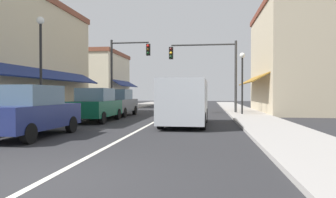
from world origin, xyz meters
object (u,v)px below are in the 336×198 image
at_px(parked_car_third_left, 118,103).
at_px(street_lamp_left_near, 41,53).
at_px(parked_car_nearest_left, 31,112).
at_px(traffic_signal_mast_arm, 211,64).
at_px(traffic_signal_left_corner, 124,64).
at_px(van_in_lane, 185,101).
at_px(parked_car_second_left, 96,105).
at_px(street_lamp_right_mid, 242,73).

relative_size(parked_car_third_left, street_lamp_left_near, 0.80).
distance_m(parked_car_nearest_left, traffic_signal_mast_arm, 14.77).
distance_m(parked_car_nearest_left, traffic_signal_left_corner, 14.04).
height_order(van_in_lane, traffic_signal_left_corner, traffic_signal_left_corner).
distance_m(parked_car_second_left, van_in_lane, 5.05).
bearing_deg(parked_car_nearest_left, street_lamp_left_near, 116.94).
bearing_deg(street_lamp_left_near, parked_car_nearest_left, -64.29).
xyz_separation_m(parked_car_third_left, traffic_signal_left_corner, (-0.60, 3.66, 2.91)).
bearing_deg(traffic_signal_left_corner, street_lamp_left_near, -97.73).
distance_m(traffic_signal_left_corner, street_lamp_right_mid, 9.19).
distance_m(van_in_lane, street_lamp_right_mid, 7.79).
bearing_deg(traffic_signal_left_corner, traffic_signal_mast_arm, -5.31).
bearing_deg(parked_car_nearest_left, parked_car_third_left, 90.99).
bearing_deg(street_lamp_right_mid, traffic_signal_mast_arm, 139.03).
bearing_deg(traffic_signal_left_corner, street_lamp_right_mid, -15.20).
bearing_deg(street_lamp_right_mid, parked_car_second_left, -146.47).
relative_size(parked_car_nearest_left, van_in_lane, 0.79).
bearing_deg(van_in_lane, parked_car_third_left, 132.47).
relative_size(van_in_lane, street_lamp_right_mid, 1.23).
bearing_deg(street_lamp_left_near, parked_car_third_left, 72.56).
bearing_deg(parked_car_nearest_left, van_in_lane, 43.62).
xyz_separation_m(parked_car_second_left, traffic_signal_left_corner, (-0.65, 7.82, 2.91)).
height_order(parked_car_nearest_left, street_lamp_right_mid, street_lamp_right_mid).
bearing_deg(parked_car_second_left, street_lamp_left_near, -135.83).
xyz_separation_m(parked_car_second_left, van_in_lane, (4.84, -1.39, 0.27)).
height_order(parked_car_second_left, van_in_lane, van_in_lane).
bearing_deg(parked_car_third_left, street_lamp_right_mid, 8.91).
bearing_deg(street_lamp_right_mid, van_in_lane, -116.10).
bearing_deg(street_lamp_right_mid, parked_car_third_left, -171.27).
height_order(parked_car_nearest_left, parked_car_second_left, same).
relative_size(parked_car_third_left, traffic_signal_mast_arm, 0.77).
distance_m(van_in_lane, traffic_signal_left_corner, 11.05).
distance_m(parked_car_nearest_left, street_lamp_right_mid, 14.17).
bearing_deg(street_lamp_left_near, traffic_signal_left_corner, 82.27).
xyz_separation_m(van_in_lane, traffic_signal_mast_arm, (1.30, 8.58, 2.52)).
bearing_deg(van_in_lane, parked_car_second_left, 164.99).
height_order(traffic_signal_mast_arm, street_lamp_right_mid, traffic_signal_mast_arm).
bearing_deg(traffic_signal_mast_arm, parked_car_second_left, -130.52).
height_order(parked_car_second_left, street_lamp_right_mid, street_lamp_right_mid).
xyz_separation_m(parked_car_nearest_left, traffic_signal_mast_arm, (6.24, 13.09, 2.79)).
relative_size(parked_car_nearest_left, street_lamp_right_mid, 0.98).
xyz_separation_m(parked_car_second_left, street_lamp_right_mid, (8.18, 5.42, 2.02)).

